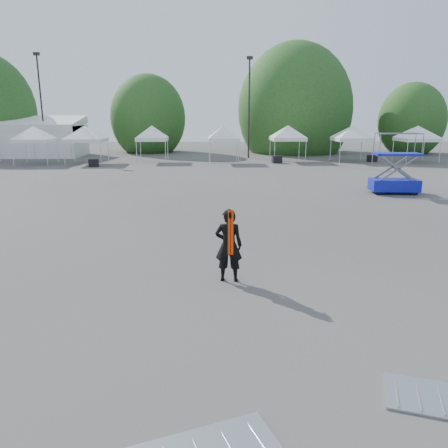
{
  "coord_description": "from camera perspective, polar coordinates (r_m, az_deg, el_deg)",
  "views": [
    {
      "loc": [
        -1.48,
        -12.7,
        4.29
      ],
      "look_at": [
        -0.95,
        -0.78,
        1.3
      ],
      "focal_mm": 35.0,
      "sensor_mm": 36.0,
      "label": 1
    }
  ],
  "objects": [
    {
      "name": "tree_mid_e",
      "position": [
        52.76,
        9.21,
        14.5
      ],
      "size": [
        5.12,
        5.12,
        7.79
      ],
      "color": "#382314",
      "rests_on": "ground"
    },
    {
      "name": "tree_far_e",
      "position": [
        54.98,
        23.3,
        12.27
      ],
      "size": [
        3.84,
        3.84,
        5.84
      ],
      "color": "#382314",
      "rests_on": "ground"
    },
    {
      "name": "light_pole_east",
      "position": [
        44.95,
        3.3,
        15.61
      ],
      "size": [
        0.6,
        0.25,
        9.8
      ],
      "color": "black",
      "rests_on": "ground"
    },
    {
      "name": "ground",
      "position": [
        13.49,
        3.9,
        -4.51
      ],
      "size": [
        120.0,
        120.0,
        0.0
      ],
      "primitive_type": "plane",
      "color": "#474442",
      "rests_on": "ground"
    },
    {
      "name": "tree_mid_w",
      "position": [
        53.11,
        -9.87,
        13.49
      ],
      "size": [
        4.16,
        4.16,
        6.33
      ],
      "color": "#382314",
      "rests_on": "ground"
    },
    {
      "name": "tent_h",
      "position": [
        44.6,
        24.01,
        11.31
      ],
      "size": [
        4.54,
        4.54,
        3.88
      ],
      "color": "silver",
      "rests_on": "ground"
    },
    {
      "name": "crate_mid",
      "position": [
        40.59,
        6.93,
        8.37
      ],
      "size": [
        0.92,
        0.75,
        0.66
      ],
      "primitive_type": "cube",
      "rotation": [
        0.0,
        0.0,
        0.12
      ],
      "color": "black",
      "rests_on": "ground"
    },
    {
      "name": "tent_e",
      "position": [
        40.43,
        -0.06,
        12.33
      ],
      "size": [
        3.9,
        3.9,
        3.88
      ],
      "color": "silver",
      "rests_on": "ground"
    },
    {
      "name": "tent_g",
      "position": [
        43.05,
        16.44,
        11.88
      ],
      "size": [
        4.55,
        4.55,
        3.88
      ],
      "color": "silver",
      "rests_on": "ground"
    },
    {
      "name": "tent_f",
      "position": [
        42.22,
        8.37,
        12.26
      ],
      "size": [
        4.35,
        4.35,
        3.88
      ],
      "color": "silver",
      "rests_on": "ground"
    },
    {
      "name": "crate_west",
      "position": [
        39.04,
        -16.67,
        7.65
      ],
      "size": [
        0.97,
        0.85,
        0.63
      ],
      "primitive_type": "cube",
      "rotation": [
        0.0,
        0.0,
        0.31
      ],
      "color": "black",
      "rests_on": "ground"
    },
    {
      "name": "light_pole_west",
      "position": [
        49.56,
        -22.8,
        14.73
      ],
      "size": [
        0.6,
        0.25,
        10.3
      ],
      "color": "black",
      "rests_on": "ground"
    },
    {
      "name": "marquee",
      "position": [
        51.98,
        -26.23,
        10.1
      ],
      "size": [
        15.0,
        6.25,
        4.23
      ],
      "color": "white",
      "rests_on": "ground"
    },
    {
      "name": "crate_east",
      "position": [
        43.74,
        18.78,
        8.11
      ],
      "size": [
        0.93,
        0.81,
        0.61
      ],
      "primitive_type": "cube",
      "rotation": [
        0.0,
        0.0,
        0.29
      ],
      "color": "black",
      "rests_on": "ground"
    },
    {
      "name": "scissor_lift",
      "position": [
        26.14,
        21.56,
        7.36
      ],
      "size": [
        2.68,
        1.51,
        3.33
      ],
      "rotation": [
        0.0,
        0.0,
        -0.09
      ],
      "color": "#0C0D9C",
      "rests_on": "ground"
    },
    {
      "name": "tent_d",
      "position": [
        41.87,
        -9.41,
        12.2
      ],
      "size": [
        3.98,
        3.98,
        3.88
      ],
      "color": "silver",
      "rests_on": "ground"
    },
    {
      "name": "tent_b",
      "position": [
        42.69,
        -23.61,
        11.27
      ],
      "size": [
        4.33,
        4.33,
        3.88
      ],
      "color": "silver",
      "rests_on": "ground"
    },
    {
      "name": "man",
      "position": [
        11.41,
        0.61,
        -2.79
      ],
      "size": [
        0.77,
        0.55,
        1.96
      ],
      "rotation": [
        0.0,
        0.0,
        3.02
      ],
      "color": "black",
      "rests_on": "ground"
    },
    {
      "name": "tent_c",
      "position": [
        41.86,
        -17.66,
        11.75
      ],
      "size": [
        4.73,
        4.73,
        3.88
      ],
      "color": "silver",
      "rests_on": "ground"
    }
  ]
}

